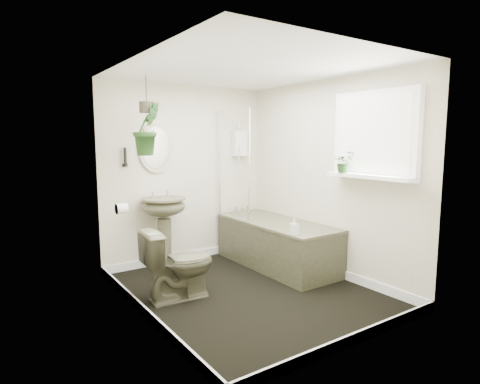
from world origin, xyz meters
TOP-DOWN VIEW (x-y plane):
  - floor at (0.00, 0.00)m, footprint 2.30×2.80m
  - ceiling at (0.00, 0.00)m, footprint 2.30×2.80m
  - wall_back at (0.00, 1.41)m, footprint 2.30×0.02m
  - wall_front at (0.00, -1.41)m, footprint 2.30×0.02m
  - wall_left at (-1.16, 0.00)m, footprint 0.02×2.80m
  - wall_right at (1.16, 0.00)m, footprint 0.02×2.80m
  - skirting at (0.00, 0.00)m, footprint 2.30×2.80m
  - bathtub at (0.80, 0.50)m, footprint 0.72×1.72m
  - bath_screen at (0.47, 0.99)m, footprint 0.04×0.72m
  - shower_box at (0.80, 1.34)m, footprint 0.20×0.10m
  - oval_mirror at (-0.42, 1.37)m, footprint 0.46×0.03m
  - wall_sconce at (-0.82, 1.36)m, footprint 0.04×0.04m
  - toilet_roll_holder at (-1.10, 0.70)m, footprint 0.11×0.11m
  - window_recess at (1.09, -0.70)m, footprint 0.08×1.00m
  - window_sill at (1.02, -0.70)m, footprint 0.18×1.00m
  - window_blinds at (1.04, -0.70)m, footprint 0.01×0.86m
  - toilet at (-0.69, 0.24)m, footprint 0.74×0.45m
  - pedestal_sink at (-0.42, 1.19)m, footprint 0.59×0.52m
  - sill_plant at (0.97, -0.40)m, footprint 0.21×0.18m
  - hanging_plant at (-0.70, 0.95)m, footprint 0.37×0.33m
  - soap_bottle at (0.51, -0.15)m, footprint 0.09×0.09m
  - hanging_pot at (-0.70, 0.95)m, footprint 0.16×0.16m

SIDE VIEW (x-z plane):
  - floor at x=0.00m, z-range -0.02..0.00m
  - skirting at x=0.00m, z-range 0.00..0.10m
  - bathtub at x=0.80m, z-range 0.00..0.58m
  - toilet at x=-0.69m, z-range 0.00..0.73m
  - pedestal_sink at x=-0.42m, z-range 0.00..0.90m
  - soap_bottle at x=0.51m, z-range 0.58..0.75m
  - toilet_roll_holder at x=-1.10m, z-range 0.84..0.96m
  - wall_back at x=0.00m, z-range 0.00..2.30m
  - wall_front at x=0.00m, z-range 0.00..2.30m
  - wall_left at x=-1.16m, z-range 0.00..2.30m
  - wall_right at x=1.16m, z-range 0.00..2.30m
  - window_sill at x=1.02m, z-range 1.21..1.25m
  - bath_screen at x=0.47m, z-range 0.58..1.98m
  - sill_plant at x=0.97m, z-range 1.25..1.48m
  - wall_sconce at x=-0.82m, z-range 1.29..1.51m
  - oval_mirror at x=-0.42m, z-range 1.19..1.81m
  - shower_box at x=0.80m, z-range 1.38..1.73m
  - window_recess at x=1.09m, z-range 1.20..2.10m
  - window_blinds at x=1.04m, z-range 1.27..2.03m
  - hanging_plant at x=-0.70m, z-range 1.43..2.02m
  - hanging_pot at x=-0.70m, z-range 1.90..2.02m
  - ceiling at x=0.00m, z-range 2.30..2.32m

